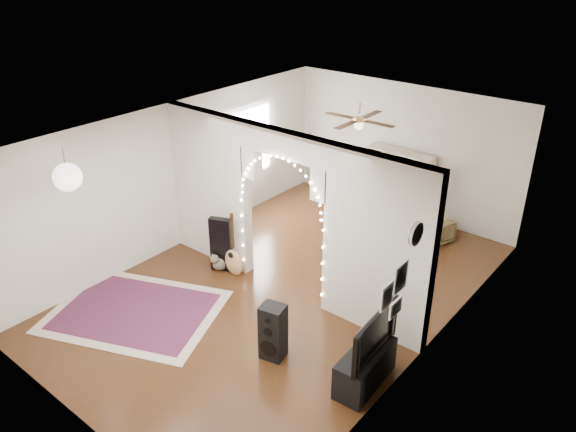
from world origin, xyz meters
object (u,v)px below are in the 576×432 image
Objects in this scene: floor_speaker at (273,332)px; bookcase at (398,184)px; dining_chair_right at (438,231)px; acoustic_guitar at (233,253)px; dining_table at (363,201)px; media_console at (365,368)px; dining_chair_left at (342,239)px.

floor_speaker is 0.58× the size of bookcase.
dining_chair_right is at bearing 74.02° from floor_speaker.
acoustic_guitar is 0.76× the size of dining_table.
media_console is at bearing -59.99° from dining_chair_right.
floor_speaker is 3.14m from dining_chair_left.
acoustic_guitar is 2.21m from floor_speaker.
dining_table is at bearing 92.63° from floor_speaker.
dining_chair_right is (-0.96, 4.11, -0.03)m from media_console.
acoustic_guitar is 3.95m from dining_chair_right.
dining_chair_left is (-2.16, 2.65, 0.00)m from media_console.
dining_chair_left is at bearing -112.49° from dining_chair_right.
acoustic_guitar is 1.00× the size of media_console.
dining_table is (-1.02, 3.85, 0.27)m from floor_speaker.
acoustic_guitar reaches higher than dining_chair_right.
dining_table is 0.96m from dining_chair_left.
acoustic_guitar is at bearing -116.33° from dining_table.
floor_speaker is 4.48m from dining_chair_right.
dining_chair_left is 1.89m from dining_chair_right.
bookcase is 2.97× the size of dining_chair_right.
dining_table reaches higher than media_console.
dining_table reaches higher than dining_chair_left.
bookcase reaches higher than dining_chair_left.
acoustic_guitar is 2.09m from dining_chair_left.
dining_chair_right is (1.20, 1.46, -0.04)m from dining_chair_left.
media_console is 5.05m from bookcase.
dining_chair_right is (0.29, 4.46, -0.19)m from floor_speaker.
floor_speaker is at bearing -83.79° from dining_table.
floor_speaker reaches higher than media_console.
dining_chair_right is at bearing 16.34° from dining_table.
acoustic_guitar is at bearing -130.51° from dining_chair_left.
acoustic_guitar reaches higher than dining_chair_left.
media_console is 3.42m from dining_chair_left.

